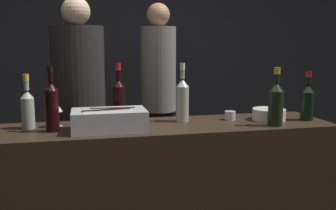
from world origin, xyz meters
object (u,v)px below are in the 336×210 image
at_px(ice_bin_with_bottles, 109,119).
at_px(wine_glass, 55,107).
at_px(bowl_white, 269,114).
at_px(red_wine_bottle_black_foil, 52,105).
at_px(rose_wine_bottle, 28,107).
at_px(white_wine_bottle, 182,98).
at_px(person_in_hoodie, 79,106).
at_px(red_wine_bottle_tall, 119,98).
at_px(champagne_bottle, 276,102).
at_px(person_blond_tee, 159,91).
at_px(candle_votive, 230,115).
at_px(red_wine_bottle_burgundy, 307,101).

bearing_deg(ice_bin_with_bottles, wine_glass, 152.78).
height_order(bowl_white, red_wine_bottle_black_foil, red_wine_bottle_black_foil).
xyz_separation_m(rose_wine_bottle, white_wine_bottle, (0.94, 0.01, 0.02)).
bearing_deg(white_wine_bottle, person_in_hoodie, 138.79).
height_order(red_wine_bottle_black_foil, red_wine_bottle_tall, red_wine_bottle_tall).
height_order(champagne_bottle, white_wine_bottle, white_wine_bottle).
bearing_deg(person_blond_tee, bowl_white, -4.31).
distance_m(ice_bin_with_bottles, wine_glass, 0.35).
xyz_separation_m(red_wine_bottle_black_foil, white_wine_bottle, (0.79, 0.12, -0.00)).
distance_m(candle_votive, rose_wine_bottle, 1.26).
height_order(red_wine_bottle_black_foil, person_blond_tee, person_blond_tee).
bearing_deg(rose_wine_bottle, person_in_hoodie, 63.73).
bearing_deg(red_wine_bottle_black_foil, wine_glass, 86.01).
bearing_deg(candle_votive, red_wine_bottle_tall, 169.73).
bearing_deg(champagne_bottle, person_in_hoodie, 144.84).
bearing_deg(person_in_hoodie, person_blond_tee, -130.52).
bearing_deg(champagne_bottle, wine_glass, 169.02).
bearing_deg(candle_votive, person_in_hoodie, 148.63).
xyz_separation_m(candle_votive, person_in_hoodie, (-0.97, 0.59, 0.01)).
bearing_deg(wine_glass, candle_votive, -1.08).
bearing_deg(ice_bin_with_bottles, white_wine_bottle, 18.36).
height_order(wine_glass, champagne_bottle, champagne_bottle).
bearing_deg(person_blond_tee, ice_bin_with_bottles, -51.03).
xyz_separation_m(red_wine_bottle_burgundy, champagne_bottle, (-0.29, -0.12, 0.02)).
bearing_deg(wine_glass, red_wine_bottle_burgundy, -4.92).
bearing_deg(rose_wine_bottle, bowl_white, -2.80).
bearing_deg(red_wine_bottle_black_foil, rose_wine_bottle, 141.94).
distance_m(wine_glass, person_in_hoodie, 0.59).
bearing_deg(bowl_white, rose_wine_bottle, 177.20).
distance_m(candle_votive, red_wine_bottle_tall, 0.74).
relative_size(champagne_bottle, red_wine_bottle_tall, 0.94).
bearing_deg(wine_glass, person_blond_tee, 52.26).
xyz_separation_m(wine_glass, champagne_bottle, (1.30, -0.25, 0.02)).
bearing_deg(person_in_hoodie, red_wine_bottle_black_foil, 92.04).
bearing_deg(wine_glass, person_in_hoodie, 77.06).
height_order(candle_votive, red_wine_bottle_tall, red_wine_bottle_tall).
height_order(wine_glass, red_wine_bottle_tall, red_wine_bottle_tall).
distance_m(ice_bin_with_bottles, white_wine_bottle, 0.51).
bearing_deg(wine_glass, white_wine_bottle, 0.04).
bearing_deg(ice_bin_with_bottles, champagne_bottle, -5.44).
bearing_deg(rose_wine_bottle, wine_glass, 2.39).
distance_m(red_wine_bottle_burgundy, champagne_bottle, 0.31).
relative_size(bowl_white, person_blond_tee, 0.12).
xyz_separation_m(bowl_white, candle_votive, (-0.25, 0.06, -0.01)).
distance_m(white_wine_bottle, person_in_hoodie, 0.88).
relative_size(champagne_bottle, rose_wine_bottle, 1.10).
bearing_deg(red_wine_bottle_burgundy, red_wine_bottle_black_foil, 179.42).
xyz_separation_m(candle_votive, red_wine_bottle_burgundy, (0.49, -0.12, 0.10)).
relative_size(bowl_white, red_wine_bottle_tall, 0.57).
bearing_deg(red_wine_bottle_burgundy, ice_bin_with_bottles, -179.06).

